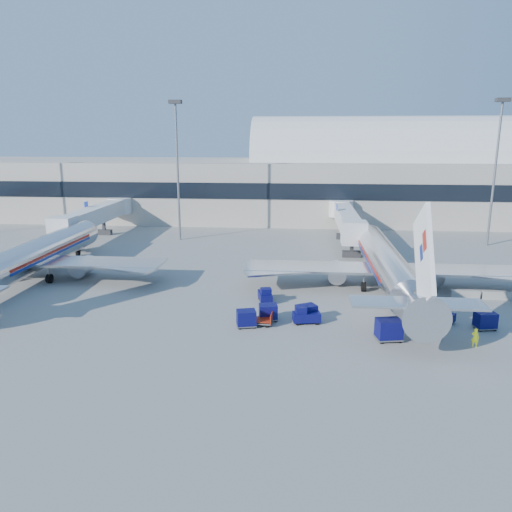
# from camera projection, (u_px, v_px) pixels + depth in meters

# --- Properties ---
(ground) EXTENTS (260.00, 260.00, 0.00)m
(ground) POSITION_uv_depth(u_px,v_px,m) (297.00, 299.00, 53.37)
(ground) COLOR gray
(ground) RESTS_ON ground
(terminal) EXTENTS (170.00, 28.15, 21.00)m
(terminal) POSITION_uv_depth(u_px,v_px,m) (237.00, 181.00, 106.97)
(terminal) COLOR #B2AA9E
(terminal) RESTS_ON ground
(airliner_main) EXTENTS (32.00, 37.26, 12.07)m
(airliner_main) POSITION_uv_depth(u_px,v_px,m) (387.00, 265.00, 56.17)
(airliner_main) COLOR silver
(airliner_main) RESTS_ON ground
(airliner_mid) EXTENTS (32.00, 37.26, 12.07)m
(airliner_mid) POSITION_uv_depth(u_px,v_px,m) (31.00, 257.00, 59.84)
(airliner_mid) COLOR silver
(airliner_mid) RESTS_ON ground
(jetbridge_near) EXTENTS (4.40, 27.50, 6.25)m
(jetbridge_near) POSITION_uv_depth(u_px,v_px,m) (346.00, 218.00, 81.61)
(jetbridge_near) COLOR silver
(jetbridge_near) RESTS_ON ground
(jetbridge_mid) EXTENTS (4.40, 27.50, 6.25)m
(jetbridge_mid) POSITION_uv_depth(u_px,v_px,m) (98.00, 215.00, 85.28)
(jetbridge_mid) COLOR silver
(jetbridge_mid) RESTS_ON ground
(mast_west) EXTENTS (2.00, 1.20, 22.60)m
(mast_west) POSITION_uv_depth(u_px,v_px,m) (177.00, 150.00, 80.69)
(mast_west) COLOR slate
(mast_west) RESTS_ON ground
(mast_east) EXTENTS (2.00, 1.20, 22.60)m
(mast_east) POSITION_uv_depth(u_px,v_px,m) (497.00, 151.00, 76.33)
(mast_east) COLOR slate
(mast_east) RESTS_ON ground
(barrier_near) EXTENTS (3.00, 0.55, 0.90)m
(barrier_near) POSITION_uv_depth(u_px,v_px,m) (465.00, 294.00, 53.63)
(barrier_near) COLOR #9E9E96
(barrier_near) RESTS_ON ground
(barrier_mid) EXTENTS (3.00, 0.55, 0.90)m
(barrier_mid) POSITION_uv_depth(u_px,v_px,m) (497.00, 295.00, 53.34)
(barrier_mid) COLOR #9E9E96
(barrier_mid) RESTS_ON ground
(tug_lead) EXTENTS (2.72, 1.67, 1.66)m
(tug_lead) POSITION_uv_depth(u_px,v_px,m) (305.00, 315.00, 46.51)
(tug_lead) COLOR #090A47
(tug_lead) RESTS_ON ground
(tug_right) EXTENTS (2.64, 2.32, 1.55)m
(tug_right) POSITION_uv_depth(u_px,v_px,m) (440.00, 314.00, 46.87)
(tug_right) COLOR #090A47
(tug_right) RESTS_ON ground
(tug_left) EXTENTS (1.76, 2.70, 1.62)m
(tug_left) POSITION_uv_depth(u_px,v_px,m) (265.00, 295.00, 52.42)
(tug_left) COLOR #090A47
(tug_left) RESTS_ON ground
(cart_train_a) EXTENTS (2.17, 2.01, 1.53)m
(cart_train_a) POSITION_uv_depth(u_px,v_px,m) (307.00, 312.00, 47.15)
(cart_train_a) COLOR #090A47
(cart_train_a) RESTS_ON ground
(cart_train_b) EXTENTS (1.99, 1.65, 1.56)m
(cart_train_b) POSITION_uv_depth(u_px,v_px,m) (268.00, 312.00, 47.15)
(cart_train_b) COLOR #090A47
(cart_train_b) RESTS_ON ground
(cart_train_c) EXTENTS (2.08, 1.77, 1.58)m
(cart_train_c) POSITION_uv_depth(u_px,v_px,m) (246.00, 318.00, 45.53)
(cart_train_c) COLOR #090A47
(cart_train_c) RESTS_ON ground
(cart_solo_near) EXTENTS (2.41, 2.01, 1.88)m
(cart_solo_near) POSITION_uv_depth(u_px,v_px,m) (389.00, 329.00, 42.47)
(cart_solo_near) COLOR #090A47
(cart_solo_near) RESTS_ON ground
(cart_solo_far) EXTENTS (2.04, 1.71, 1.59)m
(cart_solo_far) POSITION_uv_depth(u_px,v_px,m) (485.00, 320.00, 45.00)
(cart_solo_far) COLOR #090A47
(cart_solo_far) RESTS_ON ground
(cart_open_red) EXTENTS (2.22, 1.63, 0.57)m
(cart_open_red) POSITION_uv_depth(u_px,v_px,m) (261.00, 321.00, 46.08)
(cart_open_red) COLOR slate
(cart_open_red) RESTS_ON ground
(ramp_worker) EXTENTS (0.71, 0.66, 1.62)m
(ramp_worker) POSITION_uv_depth(u_px,v_px,m) (475.00, 338.00, 41.23)
(ramp_worker) COLOR #CDE418
(ramp_worker) RESTS_ON ground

